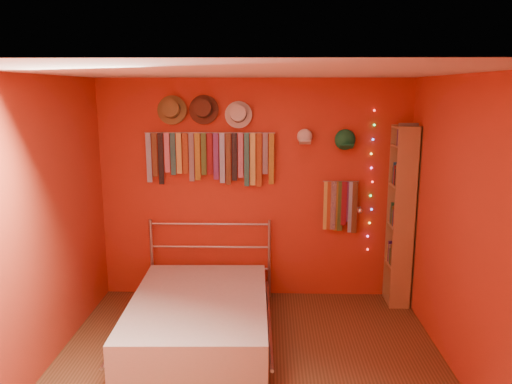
# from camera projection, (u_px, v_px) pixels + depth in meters

# --- Properties ---
(ground) EXTENTS (3.50, 3.50, 0.00)m
(ground) POSITION_uv_depth(u_px,v_px,m) (248.00, 376.00, 4.21)
(ground) COLOR #4F341B
(ground) RESTS_ON ground
(back_wall) EXTENTS (3.50, 0.02, 2.50)m
(back_wall) POSITION_uv_depth(u_px,v_px,m) (254.00, 190.00, 5.67)
(back_wall) COLOR #A62A1A
(back_wall) RESTS_ON ground
(right_wall) EXTENTS (0.02, 3.50, 2.50)m
(right_wall) POSITION_uv_depth(u_px,v_px,m) (470.00, 235.00, 3.91)
(right_wall) COLOR #A62A1A
(right_wall) RESTS_ON ground
(left_wall) EXTENTS (0.02, 3.50, 2.50)m
(left_wall) POSITION_uv_depth(u_px,v_px,m) (30.00, 232.00, 4.00)
(left_wall) COLOR #A62A1A
(left_wall) RESTS_ON ground
(ceiling) EXTENTS (3.50, 3.50, 0.02)m
(ceiling) POSITION_uv_depth(u_px,v_px,m) (247.00, 72.00, 3.71)
(ceiling) COLOR white
(ceiling) RESTS_ON back_wall
(tie_rack) EXTENTS (1.45, 0.03, 0.61)m
(tie_rack) POSITION_uv_depth(u_px,v_px,m) (211.00, 156.00, 5.54)
(tie_rack) COLOR #A7A7AB
(tie_rack) RESTS_ON back_wall
(small_tie_rack) EXTENTS (0.40, 0.03, 0.60)m
(small_tie_rack) POSITION_uv_depth(u_px,v_px,m) (340.00, 205.00, 5.61)
(small_tie_rack) COLOR #A7A7AB
(small_tie_rack) RESTS_ON back_wall
(fedora_olive) EXTENTS (0.32, 0.18, 0.32)m
(fedora_olive) POSITION_uv_depth(u_px,v_px,m) (171.00, 109.00, 5.41)
(fedora_olive) COLOR brown
(fedora_olive) RESTS_ON back_wall
(fedora_brown) EXTENTS (0.32, 0.18, 0.32)m
(fedora_brown) POSITION_uv_depth(u_px,v_px,m) (203.00, 109.00, 5.40)
(fedora_brown) COLOR #4A271A
(fedora_brown) RESTS_ON back_wall
(fedora_white) EXTENTS (0.30, 0.16, 0.29)m
(fedora_white) POSITION_uv_depth(u_px,v_px,m) (238.00, 114.00, 5.41)
(fedora_white) COLOR beige
(fedora_white) RESTS_ON back_wall
(cap_white) EXTENTS (0.17, 0.22, 0.17)m
(cap_white) POSITION_uv_depth(u_px,v_px,m) (305.00, 137.00, 5.48)
(cap_white) COLOR white
(cap_white) RESTS_ON back_wall
(cap_green) EXTENTS (0.20, 0.25, 0.20)m
(cap_green) POSITION_uv_depth(u_px,v_px,m) (345.00, 140.00, 5.48)
(cap_green) COLOR #186E3B
(cap_green) RESTS_ON back_wall
(fairy_lights) EXTENTS (0.06, 0.02, 1.61)m
(fairy_lights) POSITION_uv_depth(u_px,v_px,m) (371.00, 182.00, 5.58)
(fairy_lights) COLOR #FF3333
(fairy_lights) RESTS_ON back_wall
(reading_lamp) EXTENTS (0.06, 0.27, 0.08)m
(reading_lamp) POSITION_uv_depth(u_px,v_px,m) (360.00, 210.00, 5.47)
(reading_lamp) COLOR #A7A7AB
(reading_lamp) RESTS_ON back_wall
(bookshelf) EXTENTS (0.25, 0.34, 2.00)m
(bookshelf) POSITION_uv_depth(u_px,v_px,m) (405.00, 216.00, 5.46)
(bookshelf) COLOR #A8884C
(bookshelf) RESTS_ON ground
(bed) EXTENTS (1.44, 1.93, 0.92)m
(bed) POSITION_uv_depth(u_px,v_px,m) (199.00, 316.00, 4.85)
(bed) COLOR #A7A7AB
(bed) RESTS_ON ground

